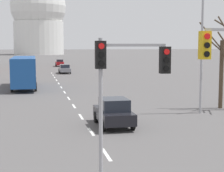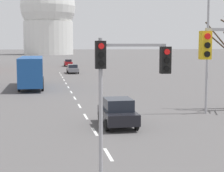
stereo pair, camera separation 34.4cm
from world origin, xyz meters
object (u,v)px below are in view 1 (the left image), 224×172
(traffic_signal_centre_tall, at_px, (124,73))
(sedan_mid_centre, at_px, (65,69))
(street_lamp_right, at_px, (197,39))
(sedan_near_right, at_px, (114,112))
(city_bus, at_px, (24,70))
(sedan_near_left, at_px, (60,63))

(traffic_signal_centre_tall, xyz_separation_m, sedan_mid_centre, (2.15, 51.45, -3.09))
(street_lamp_right, relative_size, sedan_near_right, 2.12)
(traffic_signal_centre_tall, xyz_separation_m, sedan_near_right, (1.56, 8.88, -3.03))
(street_lamp_right, bearing_deg, city_bus, 123.41)
(sedan_near_left, bearing_deg, city_bus, -99.23)
(sedan_near_right, relative_size, sedan_mid_centre, 0.88)
(traffic_signal_centre_tall, bearing_deg, sedan_mid_centre, 87.61)
(street_lamp_right, bearing_deg, traffic_signal_centre_tall, -124.55)
(traffic_signal_centre_tall, height_order, street_lamp_right, street_lamp_right)
(city_bus, bearing_deg, traffic_signal_centre_tall, -82.31)
(traffic_signal_centre_tall, distance_m, street_lamp_right, 14.42)
(sedan_near_left, relative_size, sedan_near_right, 1.09)
(traffic_signal_centre_tall, distance_m, sedan_mid_centre, 51.59)
(sedan_near_left, distance_m, city_bus, 42.94)
(sedan_near_left, xyz_separation_m, city_bus, (-6.89, -42.37, 1.22))
(sedan_near_right, xyz_separation_m, city_bus, (-5.66, 21.51, 1.19))
(sedan_near_left, bearing_deg, sedan_near_right, -91.10)
(traffic_signal_centre_tall, relative_size, sedan_near_left, 1.16)
(traffic_signal_centre_tall, relative_size, street_lamp_right, 0.60)
(sedan_near_left, height_order, sedan_near_right, sedan_near_right)
(sedan_near_right, bearing_deg, city_bus, 104.75)
(street_lamp_right, xyz_separation_m, city_bus, (-12.25, 18.56, -3.19))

